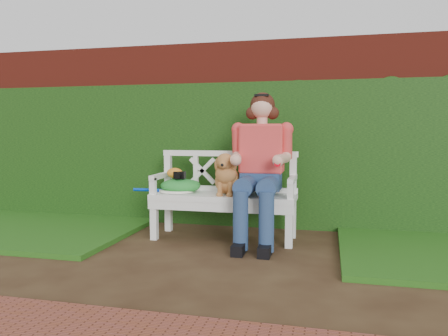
# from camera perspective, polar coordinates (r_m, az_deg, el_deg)

# --- Properties ---
(ground) EXTENTS (60.00, 60.00, 0.00)m
(ground) POSITION_cam_1_polar(r_m,az_deg,el_deg) (3.74, -2.46, -12.84)
(ground) COLOR black
(brick_wall) EXTENTS (10.00, 0.30, 2.20)m
(brick_wall) POSITION_cam_1_polar(r_m,az_deg,el_deg) (5.41, 3.08, 4.48)
(brick_wall) COLOR maroon
(brick_wall) RESTS_ON ground
(ivy_hedge) EXTENTS (10.00, 0.18, 1.70)m
(ivy_hedge) POSITION_cam_1_polar(r_m,az_deg,el_deg) (5.20, 2.63, 1.71)
(ivy_hedge) COLOR #295F16
(ivy_hedge) RESTS_ON ground
(grass_left) EXTENTS (2.60, 2.00, 0.05)m
(grass_left) POSITION_cam_1_polar(r_m,az_deg,el_deg) (5.60, -24.19, -7.01)
(grass_left) COLOR #184711
(grass_left) RESTS_ON ground
(garden_bench) EXTENTS (1.63, 0.75, 0.48)m
(garden_bench) POSITION_cam_1_polar(r_m,az_deg,el_deg) (4.62, 0.00, -6.31)
(garden_bench) COLOR white
(garden_bench) RESTS_ON ground
(seated_woman) EXTENTS (0.85, 1.01, 1.57)m
(seated_woman) POSITION_cam_1_polar(r_m,az_deg,el_deg) (4.45, 4.85, 0.30)
(seated_woman) COLOR #E24365
(seated_woman) RESTS_ON ground
(dog) EXTENTS (0.39, 0.46, 0.44)m
(dog) POSITION_cam_1_polar(r_m,az_deg,el_deg) (4.49, 0.45, -0.72)
(dog) COLOR brown
(dog) RESTS_ON garden_bench
(tennis_racket) EXTENTS (0.71, 0.31, 0.03)m
(tennis_racket) POSITION_cam_1_polar(r_m,az_deg,el_deg) (4.70, -6.65, -2.97)
(tennis_racket) COLOR white
(tennis_racket) RESTS_ON garden_bench
(green_bag) EXTENTS (0.46, 0.36, 0.15)m
(green_bag) POSITION_cam_1_polar(r_m,az_deg,el_deg) (4.70, -5.72, -2.27)
(green_bag) COLOR green
(green_bag) RESTS_ON garden_bench
(camera_item) EXTENTS (0.12, 0.09, 0.08)m
(camera_item) POSITION_cam_1_polar(r_m,az_deg,el_deg) (4.66, -5.81, -0.93)
(camera_item) COLOR black
(camera_item) RESTS_ON green_bag
(baseball_glove) EXTENTS (0.19, 0.15, 0.11)m
(baseball_glove) POSITION_cam_1_polar(r_m,az_deg,el_deg) (4.72, -6.44, -0.65)
(baseball_glove) COLOR orange
(baseball_glove) RESTS_ON green_bag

